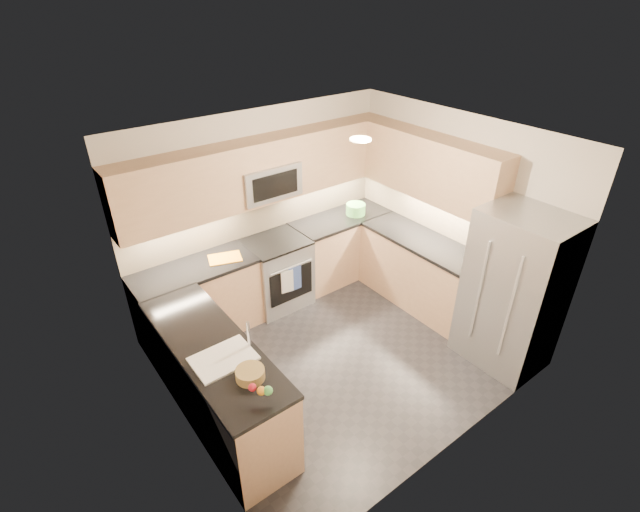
{
  "coord_description": "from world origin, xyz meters",
  "views": [
    {
      "loc": [
        -2.64,
        -3.11,
        3.74
      ],
      "look_at": [
        0.0,
        0.35,
        1.15
      ],
      "focal_mm": 26.0,
      "sensor_mm": 36.0,
      "label": 1
    }
  ],
  "objects_px": {
    "cutting_board": "(225,258)",
    "refrigerator": "(514,291)",
    "utensil_bowl": "(356,209)",
    "microwave": "(266,180)",
    "fruit_basket": "(250,374)",
    "gas_range": "(277,273)"
  },
  "relations": [
    {
      "from": "fruit_basket",
      "to": "gas_range",
      "type": "bearing_deg",
      "value": 52.47
    },
    {
      "from": "utensil_bowl",
      "to": "gas_range",
      "type": "bearing_deg",
      "value": 178.41
    },
    {
      "from": "refrigerator",
      "to": "cutting_board",
      "type": "height_order",
      "value": "refrigerator"
    },
    {
      "from": "utensil_bowl",
      "to": "refrigerator",
      "type": "bearing_deg",
      "value": -86.42
    },
    {
      "from": "cutting_board",
      "to": "fruit_basket",
      "type": "height_order",
      "value": "fruit_basket"
    },
    {
      "from": "microwave",
      "to": "refrigerator",
      "type": "height_order",
      "value": "microwave"
    },
    {
      "from": "microwave",
      "to": "fruit_basket",
      "type": "xyz_separation_m",
      "value": [
        -1.42,
        -1.98,
        -0.72
      ]
    },
    {
      "from": "utensil_bowl",
      "to": "microwave",
      "type": "bearing_deg",
      "value": 172.94
    },
    {
      "from": "microwave",
      "to": "refrigerator",
      "type": "bearing_deg",
      "value": -60.38
    },
    {
      "from": "gas_range",
      "to": "refrigerator",
      "type": "xyz_separation_m",
      "value": [
        1.45,
        -2.43,
        0.45
      ]
    },
    {
      "from": "cutting_board",
      "to": "refrigerator",
      "type": "bearing_deg",
      "value": -48.18
    },
    {
      "from": "gas_range",
      "to": "cutting_board",
      "type": "distance_m",
      "value": 0.86
    },
    {
      "from": "refrigerator",
      "to": "microwave",
      "type": "bearing_deg",
      "value": 119.62
    },
    {
      "from": "microwave",
      "to": "refrigerator",
      "type": "relative_size",
      "value": 0.42
    },
    {
      "from": "cutting_board",
      "to": "fruit_basket",
      "type": "xyz_separation_m",
      "value": [
        -0.72,
        -1.84,
        0.04
      ]
    },
    {
      "from": "gas_range",
      "to": "microwave",
      "type": "distance_m",
      "value": 1.25
    },
    {
      "from": "gas_range",
      "to": "fruit_basket",
      "type": "height_order",
      "value": "fruit_basket"
    },
    {
      "from": "refrigerator",
      "to": "utensil_bowl",
      "type": "xyz_separation_m",
      "value": [
        -0.15,
        2.39,
        0.12
      ]
    },
    {
      "from": "refrigerator",
      "to": "fruit_basket",
      "type": "distance_m",
      "value": 2.93
    },
    {
      "from": "gas_range",
      "to": "utensil_bowl",
      "type": "bearing_deg",
      "value": -1.59
    },
    {
      "from": "gas_range",
      "to": "fruit_basket",
      "type": "relative_size",
      "value": 3.78
    },
    {
      "from": "microwave",
      "to": "refrigerator",
      "type": "distance_m",
      "value": 3.04
    }
  ]
}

